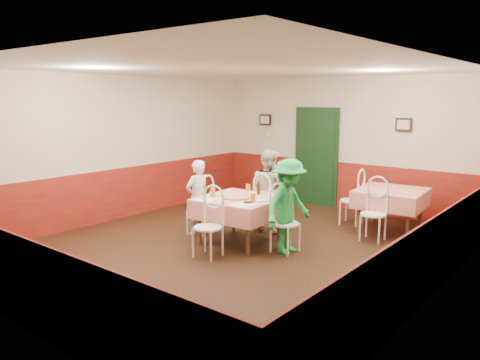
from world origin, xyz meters
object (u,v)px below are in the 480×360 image
Objects in this scene: diner_far at (269,190)px; diner_right at (289,206)px; chair_right at (285,224)px; glass_b at (253,198)px; chair_second_b at (373,214)px; wallet at (248,202)px; glass_a at (213,193)px; chair_near at (208,228)px; pizza at (236,197)px; chair_second_a at (352,201)px; main_table at (240,220)px; glass_c at (248,188)px; beer_bottle at (259,188)px; second_table at (390,210)px; diner_left at (198,197)px; chair_left at (200,209)px; chair_far at (267,206)px.

diner_far is 1.27m from diner_right.
glass_b is at bearing 119.46° from chair_right.
chair_second_b is at bearing -28.76° from chair_right.
wallet is (-0.05, -0.07, -0.06)m from glass_b.
diner_right is at bearing 14.67° from glass_a.
chair_near reaches higher than pizza.
chair_second_a is at bearing -117.68° from diner_far.
glass_a is (-0.36, -0.26, 0.46)m from main_table.
diner_right is (0.50, 0.24, -0.10)m from glass_b.
chair_right is 0.61× the size of diner_far.
glass_c is 1.11m from diner_right.
chair_second_b is 4.21× the size of beer_bottle.
second_table is 0.86× the size of diner_left.
beer_bottle is at bearing 55.55° from glass_a.
glass_c is at bearing 174.37° from beer_bottle.
wallet is at bearing 124.71° from diner_right.
chair_second_a is (0.07, 2.16, 0.00)m from chair_right.
chair_second_a is at bearing 4.21° from diner_right.
chair_left is 2.95m from chair_second_b.
main_table is 1.36× the size of chair_near.
diner_far is at bearing 94.26° from main_table.
diner_far reaches higher than beer_bottle.
pizza is 3.11× the size of glass_b.
glass_a reaches higher than chair_left.
chair_right is at bearing 146.53° from diner_far.
chair_left is 1.27m from diner_far.
chair_second_a is (-0.75, 0.00, 0.08)m from second_table.
chair_right is 2.16m from chair_second_a.
chair_second_b is at bearing 41.46° from main_table.
chair_near is 6.02× the size of glass_a.
glass_b reaches higher than chair_right.
glass_a is at bearing 71.75° from chair_far.
chair_right is at bearing 4.26° from main_table.
chair_right is 1.20m from chair_near.
chair_second_b is 8.18× the size of wallet.
chair_far is at bearing 92.59° from pizza.
diner_left is at bearing 95.66° from chair_right.
glass_b is (-1.27, -1.65, 0.38)m from chair_second_b.
diner_right reaches higher than chair_second_a.
pizza is at bearing 96.76° from diner_left.
diner_left reaches higher than wallet.
glass_c is (-1.07, -1.81, 0.38)m from chair_second_a.
chair_second_a is 2.50m from pizza.
glass_c is at bearing 129.82° from diner_left.
chair_left is 1.00× the size of chair_second_a.
chair_far is 0.69× the size of diner_left.
chair_right reaches higher than second_table.
main_table is at bearing 36.15° from glass_a.
diner_right is (0.90, 0.07, 0.36)m from main_table.
pizza is 0.48m from beer_bottle.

